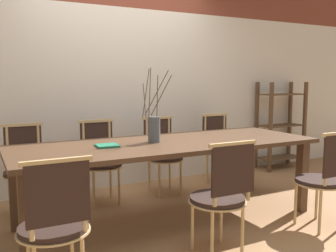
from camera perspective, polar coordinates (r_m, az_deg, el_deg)
name	(u,v)px	position (r m, az deg, el deg)	size (l,w,h in m)	color
ground_plane	(168,220)	(3.70, 0.00, -14.09)	(16.00, 16.00, 0.00)	#9E7047
wall_rear	(117,58)	(4.71, -7.80, 10.22)	(12.00, 0.06, 3.20)	beige
dining_table	(168,151)	(3.52, 0.00, -3.77)	(2.85, 1.03, 0.76)	#4C3321
chair_near_leftend	(55,222)	(2.43, -16.86, -13.83)	(0.45, 0.45, 0.90)	black
chair_near_left	(221,194)	(2.89, 8.12, -10.18)	(0.45, 0.45, 0.90)	black
chair_near_center	(324,176)	(3.64, 22.72, -7.07)	(0.45, 0.45, 0.90)	black
chair_far_leftend	(26,166)	(4.00, -20.86, -5.73)	(0.45, 0.45, 0.90)	black
chair_far_left	(101,159)	(4.15, -10.23, -4.91)	(0.45, 0.45, 0.90)	black
chair_far_center	(163,152)	(4.43, -0.80, -4.04)	(0.45, 0.45, 0.90)	black
chair_far_right	(220,147)	(4.85, 7.97, -3.13)	(0.45, 0.45, 0.90)	black
vase_centerpiece	(154,128)	(3.47, -2.14, -0.27)	(0.28, 0.23, 0.69)	#4C5156
book_stack	(107,146)	(3.30, -9.25, -2.97)	(0.20, 0.19, 0.02)	#1E6B4C
shelving_rack	(280,126)	(5.89, 16.77, 0.05)	(0.72, 0.35, 1.30)	#513823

